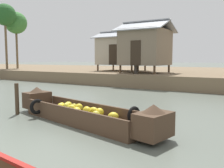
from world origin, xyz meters
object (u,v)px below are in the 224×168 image
stilt_house_mid_left (146,47)px  palm_tree_mid (5,15)px  palm_tree_far (16,23)px  banana_boat (81,112)px  stilt_house_left (122,50)px  vendor_person (136,61)px  mooring_post (17,99)px

stilt_house_mid_left → palm_tree_mid: (-16.36, -0.76, 3.78)m
palm_tree_far → banana_boat: bearing=-32.7°
stilt_house_left → palm_tree_mid: 13.81m
vendor_person → mooring_post: (0.65, -10.81, -1.29)m
stilt_house_left → palm_tree_mid: bearing=-166.4°
stilt_house_mid_left → palm_tree_far: (-16.72, 0.89, 3.17)m
vendor_person → mooring_post: bearing=-86.6°
palm_tree_mid → vendor_person: size_ratio=4.25×
banana_boat → stilt_house_left: (-6.70, 14.25, 2.51)m
stilt_house_left → stilt_house_mid_left: 4.20m
palm_tree_mid → mooring_post: (16.89, -11.47, -6.17)m
palm_tree_mid → palm_tree_far: palm_tree_mid is taller
palm_tree_far → mooring_post: palm_tree_far is taller
banana_boat → stilt_house_left: 15.95m
palm_tree_far → mooring_post: size_ratio=5.79×
stilt_house_left → vendor_person: 5.14m
stilt_house_mid_left → mooring_post: size_ratio=3.59×
mooring_post → palm_tree_mid: bearing=145.8°
vendor_person → mooring_post: 10.91m
stilt_house_mid_left → vendor_person: stilt_house_mid_left is taller
banana_boat → vendor_person: 11.11m
mooring_post → stilt_house_mid_left: bearing=92.5°
stilt_house_mid_left → banana_boat: bearing=-74.9°
banana_boat → palm_tree_mid: palm_tree_mid is taller
banana_boat → palm_tree_mid: 23.42m
vendor_person → banana_boat: bearing=-72.4°
stilt_house_left → vendor_person: (3.37, -3.76, -0.98)m
vendor_person → mooring_post: size_ratio=1.48×
stilt_house_mid_left → vendor_person: (-0.11, -1.42, -1.11)m
palm_tree_mid → vendor_person: 16.97m
stilt_house_mid_left → palm_tree_mid: size_ratio=0.57×
stilt_house_left → mooring_post: size_ratio=4.14×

